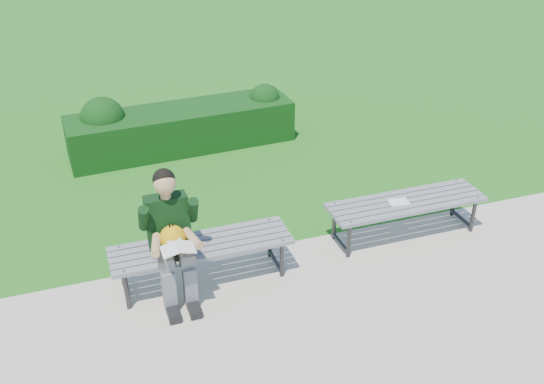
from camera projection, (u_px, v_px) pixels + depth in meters
ground at (269, 248)px, 6.74m from camera, size 80.00×80.00×0.00m
walkway at (333, 355)px, 5.30m from camera, size 30.00×3.50×0.02m
hedge at (177, 126)px, 8.87m from camera, size 3.31×1.00×0.88m
bench_left at (202, 248)px, 6.01m from camera, size 1.80×0.50×0.46m
bench_right at (406, 205)px, 6.75m from camera, size 1.80×0.50×0.46m
seated_boy at (171, 234)px, 5.70m from camera, size 0.56×0.76×1.31m
paper_sheet at (399, 202)px, 6.69m from camera, size 0.24×0.18×0.01m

